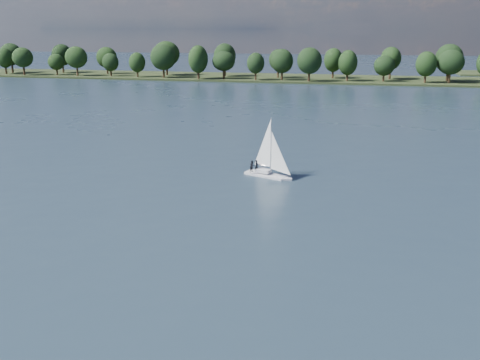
# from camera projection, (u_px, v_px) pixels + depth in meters

# --- Properties ---
(ground) EXTENTS (700.00, 700.00, 0.00)m
(ground) POSITION_uv_depth(u_px,v_px,m) (331.00, 124.00, 121.91)
(ground) COLOR #233342
(ground) RESTS_ON ground
(far_shore) EXTENTS (660.00, 40.00, 1.50)m
(far_shore) POSITION_uv_depth(u_px,v_px,m) (348.00, 80.00, 226.93)
(far_shore) COLOR black
(far_shore) RESTS_ON ground
(sailboat) EXTENTS (7.28, 4.53, 9.29)m
(sailboat) POSITION_uv_depth(u_px,v_px,m) (266.00, 159.00, 78.29)
(sailboat) COLOR silver
(sailboat) RESTS_ON ground
(treeline) EXTENTS (562.77, 73.75, 17.80)m
(treeline) POSITION_uv_depth(u_px,v_px,m) (330.00, 61.00, 221.99)
(treeline) COLOR black
(treeline) RESTS_ON ground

